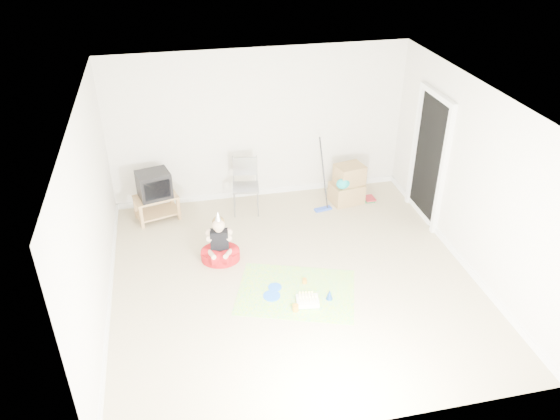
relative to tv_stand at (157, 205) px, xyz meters
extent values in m
plane|color=tan|center=(1.81, -2.03, -0.25)|extent=(5.00, 5.00, 0.00)
cube|color=black|center=(4.29, -0.83, 0.77)|extent=(0.02, 0.90, 2.05)
cube|color=#A77D4B|center=(0.00, 0.00, 0.15)|extent=(0.76, 0.59, 0.03)
cube|color=#A77D4B|center=(0.00, 0.00, -0.13)|extent=(0.76, 0.59, 0.03)
cube|color=#A77D4B|center=(-0.25, -0.26, -0.04)|extent=(0.06, 0.06, 0.42)
cube|color=#A77D4B|center=(0.34, -0.09, -0.04)|extent=(0.06, 0.06, 0.42)
cube|color=#A77D4B|center=(-0.34, 0.09, -0.04)|extent=(0.06, 0.06, 0.42)
cube|color=#A77D4B|center=(0.25, 0.26, -0.04)|extent=(0.06, 0.06, 0.42)
cube|color=black|center=(0.00, 0.00, 0.38)|extent=(0.59, 0.52, 0.43)
cube|color=gray|center=(1.47, -0.08, 0.21)|extent=(0.48, 0.46, 0.03)
cylinder|color=gray|center=(1.27, -0.05, 0.22)|extent=(0.02, 0.02, 0.95)
cylinder|color=gray|center=(1.66, -0.10, 0.22)|extent=(0.02, 0.02, 0.95)
cube|color=#9C7B4B|center=(3.22, -0.11, -0.08)|extent=(0.59, 0.49, 0.35)
cube|color=#9C7B4B|center=(3.26, -0.08, 0.26)|extent=(0.53, 0.46, 0.33)
ellipsoid|color=#0E999B|center=(3.09, -0.26, 0.19)|extent=(0.23, 0.16, 0.18)
cube|color=blue|center=(2.75, -0.31, -0.24)|extent=(0.31, 0.16, 0.03)
cylinder|color=black|center=(2.75, -0.31, 0.36)|extent=(0.10, 0.39, 1.16)
cube|color=#216534|center=(3.63, -0.15, -0.24)|extent=(0.19, 0.24, 0.03)
cube|color=maroon|center=(3.63, -0.15, -0.21)|extent=(0.18, 0.23, 0.02)
cylinder|color=#AD1015|center=(0.87, -1.36, -0.17)|extent=(0.64, 0.64, 0.16)
cube|color=black|center=(0.87, -1.36, 0.08)|extent=(0.28, 0.18, 0.35)
sphere|color=#D6AF8F|center=(0.87, -1.36, 0.34)|extent=(0.20, 0.20, 0.18)
cone|color=silver|center=(0.87, -1.36, 0.50)|extent=(0.09, 0.09, 0.14)
cube|color=#DC2E6F|center=(1.79, -2.33, -0.25)|extent=(1.85, 1.58, 0.01)
cube|color=white|center=(1.87, -2.61, -0.21)|extent=(0.32, 0.27, 0.08)
cube|color=#42B968|center=(1.87, -2.61, -0.24)|extent=(0.32, 0.27, 0.01)
cylinder|color=beige|center=(1.77, -2.64, -0.14)|extent=(0.01, 0.01, 0.06)
cylinder|color=beige|center=(1.81, -2.64, -0.14)|extent=(0.01, 0.01, 0.06)
cylinder|color=beige|center=(1.85, -2.65, -0.14)|extent=(0.01, 0.01, 0.06)
cylinder|color=beige|center=(1.89, -2.65, -0.14)|extent=(0.01, 0.01, 0.06)
cylinder|color=beige|center=(1.93, -2.66, -0.14)|extent=(0.01, 0.01, 0.06)
cylinder|color=beige|center=(1.97, -2.66, -0.14)|extent=(0.01, 0.01, 0.06)
cylinder|color=beige|center=(1.78, -2.55, -0.14)|extent=(0.01, 0.01, 0.06)
cylinder|color=beige|center=(1.82, -2.55, -0.14)|extent=(0.01, 0.01, 0.06)
cylinder|color=beige|center=(1.86, -2.56, -0.14)|extent=(0.01, 0.01, 0.06)
cylinder|color=beige|center=(1.90, -2.56, -0.14)|extent=(0.01, 0.01, 0.06)
cylinder|color=beige|center=(1.94, -2.57, -0.14)|extent=(0.01, 0.01, 0.06)
cylinder|color=blue|center=(1.52, -2.18, -0.24)|extent=(0.26, 0.26, 0.01)
cylinder|color=blue|center=(1.44, -2.36, -0.24)|extent=(0.28, 0.28, 0.01)
cylinder|color=orange|center=(1.94, -2.18, -0.21)|extent=(0.09, 0.09, 0.07)
cylinder|color=orange|center=(1.69, -2.70, -0.20)|extent=(0.09, 0.09, 0.09)
cone|color=blue|center=(2.18, -2.57, -0.18)|extent=(0.14, 0.14, 0.14)
camera|label=1|loc=(0.35, -7.94, 4.50)|focal=35.00mm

